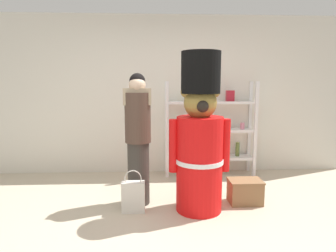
{
  "coord_description": "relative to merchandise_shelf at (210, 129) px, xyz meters",
  "views": [
    {
      "loc": [
        -0.09,
        -2.66,
        1.5
      ],
      "look_at": [
        0.07,
        0.71,
        1.0
      ],
      "focal_mm": 30.79,
      "sensor_mm": 36.0,
      "label": 1
    }
  ],
  "objects": [
    {
      "name": "back_wall",
      "position": [
        -0.82,
        0.22,
        0.54
      ],
      "size": [
        6.4,
        0.12,
        2.6
      ],
      "primitive_type": "cube",
      "color": "silver",
      "rests_on": "ground_plane"
    },
    {
      "name": "person_shopper",
      "position": [
        -1.12,
        -1.16,
        0.09
      ],
      "size": [
        0.33,
        0.32,
        1.62
      ],
      "color": "#38332D",
      "rests_on": "ground_plane"
    },
    {
      "name": "ground_plane",
      "position": [
        -0.82,
        -1.98,
        -0.76
      ],
      "size": [
        6.4,
        6.4,
        0.0
      ],
      "primitive_type": "plane",
      "color": "beige"
    },
    {
      "name": "merchandise_shelf",
      "position": [
        0.0,
        0.0,
        0.0
      ],
      "size": [
        1.47,
        0.35,
        1.53
      ],
      "color": "white",
      "rests_on": "ground_plane"
    },
    {
      "name": "teddy_bear_guard",
      "position": [
        -0.39,
        -1.38,
        0.09
      ],
      "size": [
        0.72,
        0.56,
        1.85
      ],
      "color": "red",
      "rests_on": "ground_plane"
    },
    {
      "name": "display_crate",
      "position": [
        0.22,
        -1.22,
        -0.6
      ],
      "size": [
        0.41,
        0.29,
        0.3
      ],
      "color": "olive",
      "rests_on": "ground_plane"
    },
    {
      "name": "shopping_bag",
      "position": [
        -1.17,
        -1.41,
        -0.56
      ],
      "size": [
        0.27,
        0.12,
        0.51
      ],
      "color": "silver",
      "rests_on": "ground_plane"
    }
  ]
}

